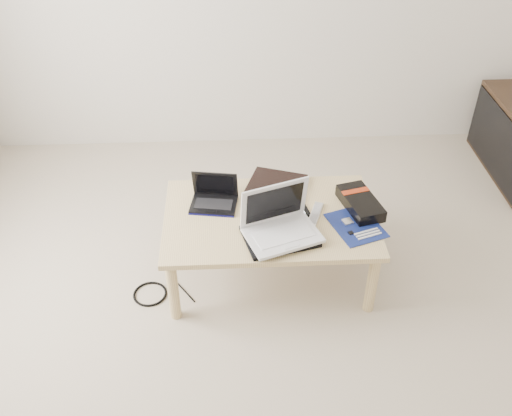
{
  "coord_description": "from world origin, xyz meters",
  "views": [
    {
      "loc": [
        -0.21,
        -1.75,
        2.25
      ],
      "look_at": [
        -0.09,
        0.55,
        0.46
      ],
      "focal_mm": 40.0,
      "sensor_mm": 36.0,
      "label": 1
    }
  ],
  "objects_px": {
    "coffee_table": "(270,223)",
    "netbook": "(214,198)",
    "gpu_box": "(360,203)",
    "white_laptop": "(280,224)"
  },
  "relations": [
    {
      "from": "coffee_table",
      "to": "gpu_box",
      "type": "bearing_deg",
      "value": 5.58
    },
    {
      "from": "netbook",
      "to": "gpu_box",
      "type": "distance_m",
      "value": 0.77
    },
    {
      "from": "coffee_table",
      "to": "netbook",
      "type": "bearing_deg",
      "value": 157.06
    },
    {
      "from": "coffee_table",
      "to": "gpu_box",
      "type": "height_order",
      "value": "gpu_box"
    },
    {
      "from": "coffee_table",
      "to": "white_laptop",
      "type": "height_order",
      "value": "white_laptop"
    },
    {
      "from": "white_laptop",
      "to": "gpu_box",
      "type": "distance_m",
      "value": 0.49
    },
    {
      "from": "netbook",
      "to": "coffee_table",
      "type": "bearing_deg",
      "value": -22.94
    },
    {
      "from": "netbook",
      "to": "white_laptop",
      "type": "relative_size",
      "value": 0.64
    },
    {
      "from": "white_laptop",
      "to": "gpu_box",
      "type": "relative_size",
      "value": 1.25
    },
    {
      "from": "coffee_table",
      "to": "netbook",
      "type": "relative_size",
      "value": 4.14
    }
  ]
}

